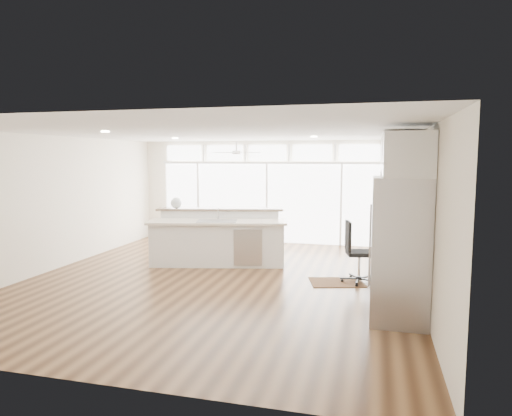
# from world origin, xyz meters

# --- Properties ---
(floor) EXTENTS (7.00, 8.00, 0.02)m
(floor) POSITION_xyz_m (0.00, 0.00, -0.01)
(floor) COLOR #412614
(floor) RESTS_ON ground
(ceiling) EXTENTS (7.00, 8.00, 0.02)m
(ceiling) POSITION_xyz_m (0.00, 0.00, 2.70)
(ceiling) COLOR white
(ceiling) RESTS_ON wall_back
(wall_back) EXTENTS (7.00, 0.04, 2.70)m
(wall_back) POSITION_xyz_m (0.00, 4.00, 1.35)
(wall_back) COLOR white
(wall_back) RESTS_ON floor
(wall_front) EXTENTS (7.00, 0.04, 2.70)m
(wall_front) POSITION_xyz_m (0.00, -4.00, 1.35)
(wall_front) COLOR white
(wall_front) RESTS_ON floor
(wall_left) EXTENTS (0.04, 8.00, 2.70)m
(wall_left) POSITION_xyz_m (-3.50, 0.00, 1.35)
(wall_left) COLOR white
(wall_left) RESTS_ON floor
(wall_right) EXTENTS (0.04, 8.00, 2.70)m
(wall_right) POSITION_xyz_m (3.50, 0.00, 1.35)
(wall_right) COLOR white
(wall_right) RESTS_ON floor
(glass_wall) EXTENTS (5.80, 0.06, 2.08)m
(glass_wall) POSITION_xyz_m (0.00, 3.94, 1.05)
(glass_wall) COLOR white
(glass_wall) RESTS_ON wall_back
(transom_row) EXTENTS (5.90, 0.06, 0.40)m
(transom_row) POSITION_xyz_m (0.00, 3.94, 2.38)
(transom_row) COLOR white
(transom_row) RESTS_ON wall_back
(desk_window) EXTENTS (0.04, 0.85, 0.85)m
(desk_window) POSITION_xyz_m (3.46, 0.30, 1.55)
(desk_window) COLOR white
(desk_window) RESTS_ON wall_right
(ceiling_fan) EXTENTS (1.16, 1.16, 0.32)m
(ceiling_fan) POSITION_xyz_m (-0.50, 2.80, 2.48)
(ceiling_fan) COLOR white
(ceiling_fan) RESTS_ON ceiling
(recessed_lights) EXTENTS (3.40, 3.00, 0.02)m
(recessed_lights) POSITION_xyz_m (0.00, 0.20, 2.68)
(recessed_lights) COLOR white
(recessed_lights) RESTS_ON ceiling
(oven_cabinet) EXTENTS (0.64, 1.20, 2.50)m
(oven_cabinet) POSITION_xyz_m (3.17, 1.80, 1.25)
(oven_cabinet) COLOR white
(oven_cabinet) RESTS_ON floor
(desk_nook) EXTENTS (0.72, 1.30, 0.76)m
(desk_nook) POSITION_xyz_m (3.13, 0.30, 0.38)
(desk_nook) COLOR white
(desk_nook) RESTS_ON floor
(upper_cabinets) EXTENTS (0.64, 1.30, 0.64)m
(upper_cabinets) POSITION_xyz_m (3.17, 0.30, 2.35)
(upper_cabinets) COLOR white
(upper_cabinets) RESTS_ON wall_right
(refrigerator) EXTENTS (0.76, 0.90, 2.00)m
(refrigerator) POSITION_xyz_m (3.11, -1.35, 1.00)
(refrigerator) COLOR #ACABB0
(refrigerator) RESTS_ON floor
(fridge_cabinet) EXTENTS (0.64, 0.90, 0.60)m
(fridge_cabinet) POSITION_xyz_m (3.17, -1.35, 2.30)
(fridge_cabinet) COLOR white
(fridge_cabinet) RESTS_ON wall_right
(framed_photos) EXTENTS (0.06, 0.22, 0.80)m
(framed_photos) POSITION_xyz_m (3.46, 0.92, 1.40)
(framed_photos) COLOR black
(framed_photos) RESTS_ON wall_right
(kitchen_island) EXTENTS (3.06, 1.71, 1.15)m
(kitchen_island) POSITION_xyz_m (-0.43, 1.18, 0.57)
(kitchen_island) COLOR white
(kitchen_island) RESTS_ON floor
(rug) EXTENTS (1.10, 0.92, 0.01)m
(rug) POSITION_xyz_m (2.14, 0.38, 0.01)
(rug) COLOR #3D2313
(rug) RESTS_ON floor
(office_chair) EXTENTS (0.68, 0.65, 1.11)m
(office_chair) POSITION_xyz_m (2.52, 0.49, 0.56)
(office_chair) COLOR black
(office_chair) RESTS_ON floor
(fishbowl) EXTENTS (0.28, 0.28, 0.24)m
(fishbowl) POSITION_xyz_m (-1.44, 1.35, 1.27)
(fishbowl) COLOR silver
(fishbowl) RESTS_ON kitchen_island
(monitor) EXTENTS (0.12, 0.45, 0.37)m
(monitor) POSITION_xyz_m (3.05, 0.30, 0.95)
(monitor) COLOR black
(monitor) RESTS_ON desk_nook
(keyboard) EXTENTS (0.16, 0.35, 0.02)m
(keyboard) POSITION_xyz_m (2.88, 0.30, 0.77)
(keyboard) COLOR silver
(keyboard) RESTS_ON desk_nook
(potted_plant) EXTENTS (0.27, 0.29, 0.22)m
(potted_plant) POSITION_xyz_m (3.17, 1.80, 2.61)
(potted_plant) COLOR #245323
(potted_plant) RESTS_ON oven_cabinet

